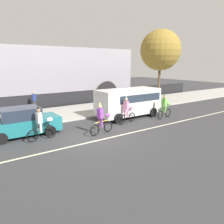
{
  "coord_description": "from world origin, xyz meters",
  "views": [
    {
      "loc": [
        -5.73,
        -10.14,
        4.1
      ],
      "look_at": [
        2.15,
        1.2,
        1.0
      ],
      "focal_mm": 35.0,
      "sensor_mm": 36.0,
      "label": 1
    }
  ],
  "objects_px": {
    "parade_cyclist_pink": "(127,111)",
    "parked_car_teal": "(22,122)",
    "parade_cyclist_zebra": "(42,125)",
    "parade_cyclist_purple": "(102,120)",
    "parked_van_white": "(129,101)",
    "parade_cyclist_lime": "(165,107)",
    "pedestrian_onlooker": "(34,101)"
  },
  "relations": [
    {
      "from": "parked_van_white",
      "to": "pedestrian_onlooker",
      "type": "xyz_separation_m",
      "value": [
        -5.54,
        5.8,
        -0.27
      ]
    },
    {
      "from": "parade_cyclist_zebra",
      "to": "parade_cyclist_lime",
      "type": "xyz_separation_m",
      "value": [
        9.18,
        -0.48,
        0.0
      ]
    },
    {
      "from": "parade_cyclist_pink",
      "to": "parked_van_white",
      "type": "height_order",
      "value": "parked_van_white"
    },
    {
      "from": "parade_cyclist_pink",
      "to": "parade_cyclist_lime",
      "type": "xyz_separation_m",
      "value": [
        3.23,
        -0.5,
        0.0
      ]
    },
    {
      "from": "parade_cyclist_purple",
      "to": "parade_cyclist_pink",
      "type": "relative_size",
      "value": 1.0
    },
    {
      "from": "parade_cyclist_purple",
      "to": "parade_cyclist_lime",
      "type": "height_order",
      "value": "same"
    },
    {
      "from": "parade_cyclist_lime",
      "to": "parade_cyclist_zebra",
      "type": "bearing_deg",
      "value": 177.02
    },
    {
      "from": "parade_cyclist_lime",
      "to": "pedestrian_onlooker",
      "type": "distance_m",
      "value": 10.74
    },
    {
      "from": "parade_cyclist_zebra",
      "to": "parade_cyclist_pink",
      "type": "distance_m",
      "value": 5.94
    },
    {
      "from": "parade_cyclist_zebra",
      "to": "parked_van_white",
      "type": "height_order",
      "value": "parked_van_white"
    },
    {
      "from": "parade_cyclist_zebra",
      "to": "parade_cyclist_purple",
      "type": "distance_m",
      "value": 3.36
    },
    {
      "from": "parade_cyclist_purple",
      "to": "parked_car_teal",
      "type": "bearing_deg",
      "value": 148.74
    },
    {
      "from": "parked_van_white",
      "to": "parked_car_teal",
      "type": "height_order",
      "value": "parked_van_white"
    },
    {
      "from": "parade_cyclist_lime",
      "to": "parade_cyclist_purple",
      "type": "bearing_deg",
      "value": -174.96
    },
    {
      "from": "parked_van_white",
      "to": "parked_car_teal",
      "type": "distance_m",
      "value": 7.88
    },
    {
      "from": "parade_cyclist_zebra",
      "to": "parade_cyclist_pink",
      "type": "height_order",
      "value": "same"
    },
    {
      "from": "parade_cyclist_purple",
      "to": "parade_cyclist_pink",
      "type": "height_order",
      "value": "same"
    },
    {
      "from": "parked_van_white",
      "to": "pedestrian_onlooker",
      "type": "relative_size",
      "value": 3.09
    },
    {
      "from": "parade_cyclist_lime",
      "to": "parked_van_white",
      "type": "distance_m",
      "value": 2.75
    },
    {
      "from": "parade_cyclist_purple",
      "to": "parked_car_teal",
      "type": "xyz_separation_m",
      "value": [
        -3.9,
        2.37,
        -0.06
      ]
    },
    {
      "from": "parked_van_white",
      "to": "parade_cyclist_zebra",
      "type": "bearing_deg",
      "value": -169.33
    },
    {
      "from": "parked_van_white",
      "to": "parked_car_teal",
      "type": "bearing_deg",
      "value": 179.91
    },
    {
      "from": "parade_cyclist_zebra",
      "to": "parade_cyclist_purple",
      "type": "relative_size",
      "value": 1.0
    },
    {
      "from": "parked_car_teal",
      "to": "parade_cyclist_zebra",
      "type": "bearing_deg",
      "value": -62.94
    },
    {
      "from": "parade_cyclist_purple",
      "to": "parade_cyclist_pink",
      "type": "distance_m",
      "value": 2.93
    },
    {
      "from": "parade_cyclist_lime",
      "to": "pedestrian_onlooker",
      "type": "bearing_deg",
      "value": 134.67
    },
    {
      "from": "parade_cyclist_lime",
      "to": "parked_car_teal",
      "type": "xyz_separation_m",
      "value": [
        -9.87,
        1.84,
        -0.06
      ]
    },
    {
      "from": "parade_cyclist_pink",
      "to": "parked_car_teal",
      "type": "xyz_separation_m",
      "value": [
        -6.64,
        1.34,
        -0.06
      ]
    },
    {
      "from": "parade_cyclist_pink",
      "to": "parked_van_white",
      "type": "bearing_deg",
      "value": 47.26
    },
    {
      "from": "parade_cyclist_zebra",
      "to": "parade_cyclist_lime",
      "type": "bearing_deg",
      "value": -2.98
    },
    {
      "from": "parade_cyclist_lime",
      "to": "parked_car_teal",
      "type": "bearing_deg",
      "value": 169.43
    },
    {
      "from": "parade_cyclist_purple",
      "to": "parked_van_white",
      "type": "relative_size",
      "value": 0.38
    }
  ]
}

